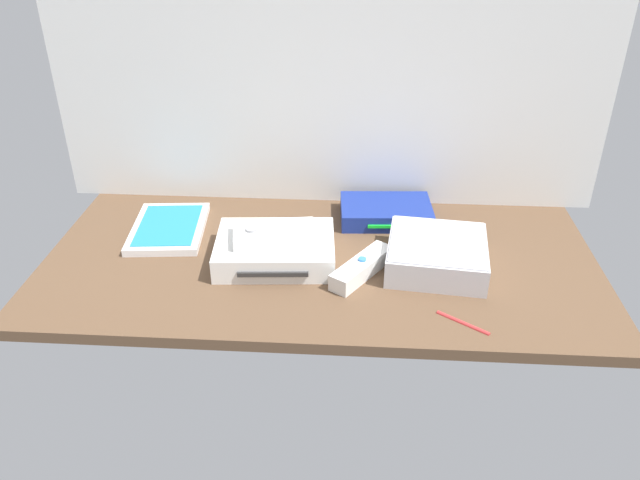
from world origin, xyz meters
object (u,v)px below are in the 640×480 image
Objects in this scene: game_console at (275,249)px; game_case at (169,228)px; network_router at (386,212)px; stylus_pen at (463,322)px; mini_computer at (437,254)px; remote_classic_pad at (274,234)px; remote_wand at (362,268)px.

game_console is 23.98cm from game_case.
stylus_pen is at bearing -74.98° from network_router.
mini_computer is 28.85cm from remote_classic_pad.
network_router is 35.44cm from stylus_pen.
game_case is (-22.15, 9.06, -1.44)cm from game_console.
mini_computer reaches higher than game_console.
remote_wand is at bearing -24.38° from game_case.
mini_computer is at bearing -10.79° from remote_classic_pad.
stylus_pen is (15.81, -12.73, -1.16)cm from remote_wand.
game_case is at bearing -172.86° from network_router.
remote_classic_pad is at bearing -27.84° from game_case.
game_console is 1.18× the size of network_router.
game_console is 35.60cm from stylus_pen.
game_console reaches higher than game_case.
stylus_pen is (31.45, -16.61, -5.06)cm from remote_classic_pad.
game_console reaches higher than remote_wand.
stylus_pen is at bearing -80.47° from mini_computer.
network_router is 21.39cm from remote_wand.
mini_computer reaches higher than remote_wand.
game_console is at bearing 151.96° from stylus_pen.
mini_computer is 1.31× the size of remote_wand.
network_router is 2.07× the size of stylus_pen.
game_console is 3.21cm from remote_classic_pad.
mini_computer reaches higher than network_router.
remote_wand reaches higher than stylus_pen.
remote_classic_pad reaches higher than remote_wand.
network_router is (42.38, 7.84, 0.94)cm from game_case.
remote_classic_pad is at bearing -160.37° from remote_wand.
remote_wand is at bearing -18.48° from game_console.
game_console is 1.42× the size of remote_classic_pad.
remote_classic_pad is 35.92cm from stylus_pen.
remote_wand is at bearing -105.90° from network_router.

